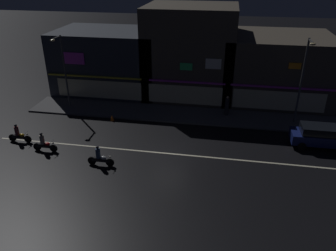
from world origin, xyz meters
TOP-DOWN VIEW (x-y plane):
  - ground_plane at (0.00, 0.00)m, footprint 140.00×140.00m
  - lane_divider_stripe at (0.00, 0.00)m, footprint 27.10×0.16m
  - sidewalk_far at (0.00, 6.93)m, footprint 28.53×3.65m
  - storefront_left_block at (8.56, 13.14)m, footprint 10.20×8.93m
  - storefront_center_block at (0.00, 12.53)m, footprint 8.76×7.71m
  - storefront_right_block at (-8.56, 12.45)m, footprint 10.75×7.55m
  - streetlamp_west at (-10.92, 6.63)m, footprint 0.44×1.64m
  - streetlamp_mid at (9.81, 6.65)m, footprint 0.44×1.64m
  - pedestrian_on_sidewalk at (3.99, 7.43)m, footprint 0.35×0.35m
  - parked_car_near_kerb at (11.01, 3.14)m, footprint 4.30×1.98m
  - motorcycle_lead at (-11.78, -0.27)m, footprint 1.90×0.60m
  - motorcycle_following at (-9.15, -1.22)m, footprint 1.90×0.60m
  - motorcycle_opposite_lane at (-4.41, -2.34)m, footprint 1.90×0.60m
  - traffic_cone at (-5.92, 4.67)m, footprint 0.36×0.36m

SIDE VIEW (x-z plane):
  - ground_plane at x=0.00m, z-range 0.00..0.00m
  - lane_divider_stripe at x=0.00m, z-range 0.00..0.01m
  - sidewalk_far at x=0.00m, z-range 0.00..0.14m
  - traffic_cone at x=-5.92m, z-range 0.00..0.55m
  - motorcycle_lead at x=-11.78m, z-range -0.13..1.39m
  - motorcycle_following at x=-9.15m, z-range -0.13..1.39m
  - motorcycle_opposite_lane at x=-4.41m, z-range -0.13..1.39m
  - parked_car_near_kerb at x=11.01m, z-range 0.03..1.70m
  - pedestrian_on_sidewalk at x=3.99m, z-range 0.08..1.87m
  - storefront_left_block at x=8.56m, z-range 0.00..6.33m
  - storefront_right_block at x=-8.56m, z-range 0.00..6.36m
  - streetlamp_west at x=-10.92m, z-range 0.77..7.52m
  - streetlamp_mid at x=9.81m, z-range 0.78..8.02m
  - storefront_center_block at x=0.00m, z-range 0.00..8.96m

